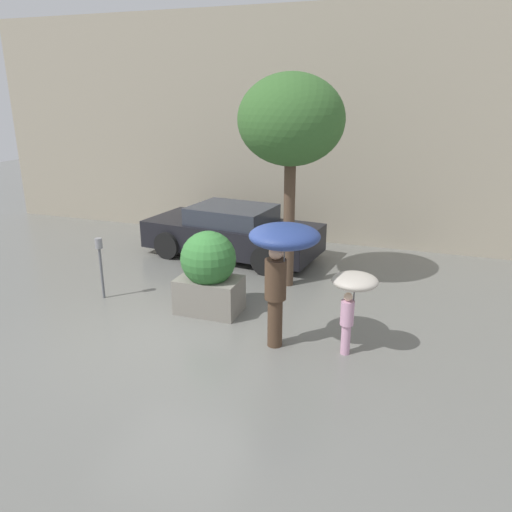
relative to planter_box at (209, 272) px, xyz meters
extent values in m
plane|color=slate|center=(-0.15, -1.18, -0.79)|extent=(40.00, 40.00, 0.00)
cube|color=#9E937F|center=(-0.15, 5.32, 2.21)|extent=(18.00, 0.30, 6.00)
cube|color=gray|center=(0.00, 0.00, -0.46)|extent=(1.17, 0.76, 0.66)
sphere|color=#337033|center=(0.00, 0.00, 0.26)|extent=(1.02, 1.02, 1.02)
cylinder|color=#473323|center=(1.55, -0.85, -0.38)|extent=(0.24, 0.24, 0.82)
cylinder|color=#473323|center=(1.55, -0.85, 0.36)|extent=(0.34, 0.34, 0.65)
sphere|color=tan|center=(1.55, -0.85, 0.80)|extent=(0.22, 0.22, 0.22)
cylinder|color=#4C4C51|center=(1.69, -0.90, 0.74)|extent=(0.02, 0.02, 0.70)
ellipsoid|color=navy|center=(1.69, -0.90, 1.09)|extent=(1.08, 1.08, 0.35)
cylinder|color=#D199B7|center=(2.67, -0.74, -0.54)|extent=(0.15, 0.15, 0.50)
cylinder|color=#D199B7|center=(2.67, -0.74, -0.09)|extent=(0.21, 0.21, 0.40)
sphere|color=beige|center=(2.67, -0.74, 0.18)|extent=(0.14, 0.14, 0.14)
cylinder|color=#4C4C51|center=(2.75, -0.69, 0.18)|extent=(0.02, 0.02, 0.50)
ellipsoid|color=beige|center=(2.75, -0.69, 0.43)|extent=(0.71, 0.71, 0.23)
cube|color=black|center=(-0.86, 3.27, -0.27)|extent=(4.47, 2.28, 0.67)
cube|color=#2D333D|center=(-0.86, 3.27, 0.27)|extent=(2.10, 1.74, 0.41)
cylinder|color=black|center=(-2.28, 2.53, -0.46)|extent=(0.69, 0.29, 0.67)
cylinder|color=black|center=(-2.08, 4.32, -0.46)|extent=(0.69, 0.29, 0.67)
cylinder|color=black|center=(0.36, 2.22, -0.46)|extent=(0.69, 0.29, 0.67)
cylinder|color=black|center=(0.57, 4.02, -0.46)|extent=(0.69, 0.29, 0.67)
cylinder|color=brown|center=(1.00, 1.81, 0.63)|extent=(0.23, 0.23, 2.84)
ellipsoid|color=#38662D|center=(1.00, 1.81, 2.63)|extent=(2.09, 2.09, 1.77)
cylinder|color=#595B60|center=(-2.27, -0.12, -0.27)|extent=(0.05, 0.05, 1.04)
cylinder|color=gray|center=(-2.27, -0.12, 0.35)|extent=(0.14, 0.14, 0.20)
camera|label=1|loc=(3.67, -7.81, 3.16)|focal=35.00mm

